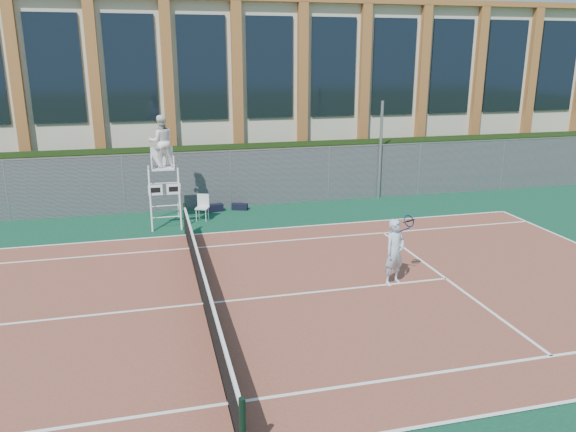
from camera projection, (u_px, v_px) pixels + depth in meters
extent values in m
plane|color=#233814|center=(204.00, 305.00, 13.38)|extent=(120.00, 120.00, 0.00)
cube|color=#0D3B29|center=(200.00, 288.00, 14.31)|extent=(36.00, 20.00, 0.01)
cube|color=brown|center=(204.00, 304.00, 13.37)|extent=(23.77, 10.97, 0.02)
cylinder|color=black|center=(243.00, 432.00, 8.00)|extent=(0.10, 0.10, 1.10)
cylinder|color=black|center=(185.00, 219.00, 18.45)|extent=(0.10, 0.10, 1.10)
cube|color=black|center=(203.00, 287.00, 13.25)|extent=(0.03, 11.00, 0.86)
cube|color=white|center=(202.00, 269.00, 13.13)|extent=(0.06, 11.20, 0.07)
cube|color=black|center=(177.00, 176.00, 22.40)|extent=(40.00, 1.40, 2.20)
cube|color=beige|center=(164.00, 90.00, 29.06)|extent=(44.00, 10.00, 8.00)
cube|color=#9B5E2D|center=(159.00, 6.00, 27.93)|extent=(45.00, 10.60, 0.25)
cylinder|color=#9EA0A5|center=(380.00, 151.00, 22.85)|extent=(0.12, 0.12, 4.00)
cylinder|color=white|center=(151.00, 201.00, 18.87)|extent=(0.06, 0.58, 2.10)
cylinder|color=white|center=(180.00, 199.00, 19.10)|extent=(0.06, 0.58, 2.10)
cylinder|color=white|center=(150.00, 194.00, 19.88)|extent=(0.06, 0.58, 2.10)
cylinder|color=white|center=(178.00, 192.00, 20.10)|extent=(0.06, 0.58, 2.10)
cube|color=white|center=(163.00, 168.00, 19.21)|extent=(0.75, 0.65, 0.06)
cube|color=white|center=(162.00, 156.00, 19.39)|extent=(0.75, 0.05, 0.65)
cube|color=white|center=(155.00, 190.00, 18.92)|extent=(0.47, 0.03, 0.37)
cube|color=white|center=(174.00, 189.00, 19.06)|extent=(0.47, 0.03, 0.37)
imported|color=white|center=(161.00, 141.00, 19.01)|extent=(0.94, 0.77, 1.78)
cube|color=silver|center=(202.00, 208.00, 20.11)|extent=(0.56, 0.56, 0.04)
cube|color=silver|center=(203.00, 200.00, 20.22)|extent=(0.42, 0.19, 0.46)
cylinder|color=silver|center=(196.00, 216.00, 20.03)|extent=(0.03, 0.03, 0.43)
cylinder|color=silver|center=(206.00, 216.00, 19.98)|extent=(0.03, 0.03, 0.43)
cylinder|color=silver|center=(199.00, 213.00, 20.36)|extent=(0.03, 0.03, 0.43)
cylinder|color=silver|center=(208.00, 213.00, 20.32)|extent=(0.03, 0.03, 0.43)
cube|color=black|center=(214.00, 208.00, 21.31)|extent=(0.70, 0.39, 0.28)
cube|color=black|center=(240.00, 207.00, 21.57)|extent=(0.66, 0.46, 0.24)
imported|color=silver|center=(395.00, 252.00, 14.32)|extent=(0.74, 0.63, 1.73)
torus|color=#111C42|center=(409.00, 221.00, 14.44)|extent=(0.38, 0.30, 0.30)
sphere|color=#CCE533|center=(409.00, 221.00, 14.65)|extent=(0.07, 0.07, 0.07)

